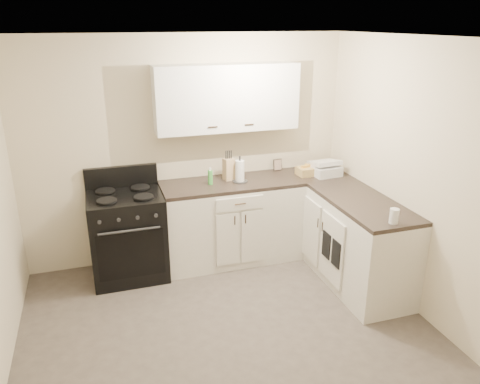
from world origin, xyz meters
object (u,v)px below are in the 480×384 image
object	(u,v)px
stove	(128,236)
countertop_grill	(325,170)
paper_towel	(240,171)
wicker_basket	(309,171)
knife_block	(229,169)

from	to	relation	value
stove	countertop_grill	bearing A→B (deg)	-1.58
paper_towel	wicker_basket	xyz separation A→B (m)	(0.83, -0.01, -0.07)
knife_block	countertop_grill	world-z (taller)	knife_block
stove	wicker_basket	size ratio (longest dim) A/B	3.38
stove	paper_towel	world-z (taller)	paper_towel
knife_block	countertop_grill	bearing A→B (deg)	-21.97
knife_block	paper_towel	bearing A→B (deg)	-58.61
knife_block	paper_towel	xyz separation A→B (m)	(0.10, -0.10, -0.00)
wicker_basket	countertop_grill	bearing A→B (deg)	-18.85
stove	wicker_basket	xyz separation A→B (m)	(2.08, -0.00, 0.53)
stove	knife_block	world-z (taller)	knife_block
paper_towel	stove	bearing A→B (deg)	-179.63
stove	wicker_basket	bearing A→B (deg)	-0.09
paper_towel	countertop_grill	distance (m)	1.01
stove	countertop_grill	world-z (taller)	countertop_grill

